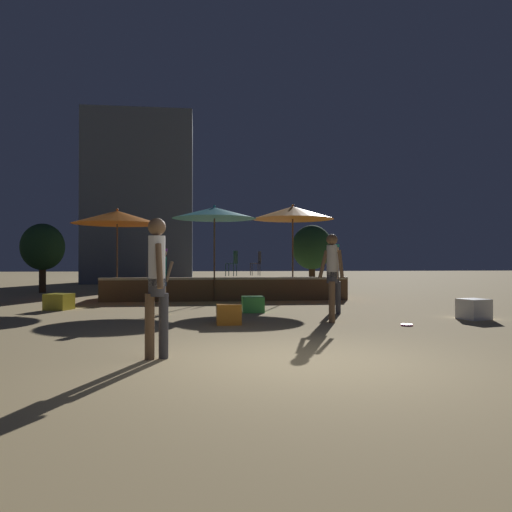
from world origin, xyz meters
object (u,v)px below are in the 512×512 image
patio_umbrella_1 (293,213)px  background_tree_1 (43,247)px  person_1 (157,280)px  cube_seat_2 (59,302)px  cube_seat_3 (253,304)px  patio_umbrella_0 (214,213)px  frisbee_disc (407,325)px  person_3 (335,274)px  bistro_chair_0 (234,261)px  person_2 (163,278)px  background_tree_0 (312,248)px  cube_seat_0 (474,309)px  cube_seat_1 (229,314)px  bistro_chair_1 (258,261)px  patio_umbrella_2 (117,217)px  bistro_chair_2 (152,261)px  person_0 (332,273)px

patio_umbrella_1 → background_tree_1: patio_umbrella_1 is taller
patio_umbrella_1 → person_1: patio_umbrella_1 is taller
cube_seat_2 → cube_seat_3: (5.13, -1.25, -0.02)m
patio_umbrella_0 → frisbee_disc: patio_umbrella_0 is taller
frisbee_disc → background_tree_1: bearing=131.5°
patio_umbrella_0 → person_3: patio_umbrella_0 is taller
cube_seat_3 → bistro_chair_0: 5.00m
person_2 → background_tree_1: background_tree_1 is taller
cube_seat_3 → frisbee_disc: 4.16m
background_tree_0 → patio_umbrella_1: bearing=-110.7°
patio_umbrella_1 → cube_seat_2: size_ratio=4.32×
cube_seat_2 → background_tree_1: size_ratio=0.26×
background_tree_1 → person_2: bearing=-59.5°
cube_seat_0 → cube_seat_2: size_ratio=0.89×
cube_seat_1 → background_tree_0: bearing=68.5°
patio_umbrella_1 → bistro_chair_1: bearing=119.1°
frisbee_disc → bistro_chair_1: bearing=102.5°
cube_seat_1 → background_tree_0: (4.39, 11.11, 1.70)m
background_tree_1 → person_1: bearing=-68.6°
bistro_chair_0 → frisbee_disc: (2.94, -7.94, -1.31)m
patio_umbrella_2 → bistro_chair_1: bearing=20.5°
patio_umbrella_1 → person_1: (-3.80, -9.96, -1.91)m
person_3 → bistro_chair_2: size_ratio=1.93×
cube_seat_2 → bistro_chair_0: 6.27m
person_2 → bistro_chair_1: size_ratio=1.80×
patio_umbrella_0 → person_2: 4.73m
bistro_chair_2 → patio_umbrella_2: bearing=-116.3°
patio_umbrella_0 → background_tree_0: 6.90m
bistro_chair_1 → patio_umbrella_1: bearing=22.6°
patio_umbrella_2 → person_1: 10.28m
cube_seat_0 → person_1: 7.77m
patio_umbrella_2 → cube_seat_1: bearing=-62.9°
cube_seat_0 → cube_seat_1: (-5.54, -0.20, -0.02)m
cube_seat_1 → bistro_chair_2: 8.02m
bistro_chair_2 → background_tree_0: 7.49m
bistro_chair_2 → background_tree_0: size_ratio=0.31×
person_3 → background_tree_0: 9.54m
patio_umbrella_0 → background_tree_0: bearing=49.1°
cube_seat_3 → person_0: bearing=-58.2°
bistro_chair_0 → bistro_chair_1: (0.97, 0.91, 0.00)m
cube_seat_1 → patio_umbrella_0: bearing=90.8°
person_1 → person_2: person_1 is taller
patio_umbrella_0 → bistro_chair_1: (1.69, 2.22, -1.56)m
person_2 → person_0: bearing=-107.8°
bistro_chair_2 → background_tree_1: (-4.83, 3.70, 0.57)m
patio_umbrella_1 → patio_umbrella_0: bearing=-170.9°
bistro_chair_1 → background_tree_0: bearing=130.1°
patio_umbrella_0 → person_0: patio_umbrella_0 is taller
patio_umbrella_0 → bistro_chair_2: size_ratio=3.51×
patio_umbrella_0 → bistro_chair_2: 3.13m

